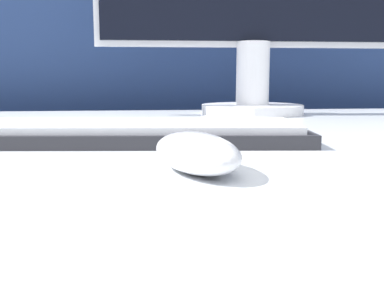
# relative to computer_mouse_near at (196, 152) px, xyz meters

# --- Properties ---
(partition_panel) EXTENTS (5.00, 0.03, 1.21)m
(partition_panel) POSITION_rel_computer_mouse_near_xyz_m (-0.01, 0.84, -0.16)
(partition_panel) COLOR navy
(partition_panel) RESTS_ON ground_plane
(computer_mouse_near) EXTENTS (0.09, 0.13, 0.03)m
(computer_mouse_near) POSITION_rel_computer_mouse_near_xyz_m (0.00, 0.00, 0.00)
(computer_mouse_near) COLOR white
(computer_mouse_near) RESTS_ON desk
(keyboard) EXTENTS (0.46, 0.19, 0.02)m
(keyboard) POSITION_rel_computer_mouse_near_xyz_m (-0.07, 0.19, -0.00)
(keyboard) COLOR #28282D
(keyboard) RESTS_ON desk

